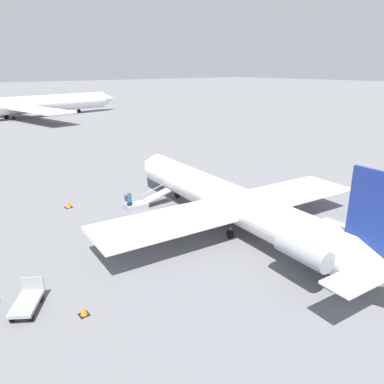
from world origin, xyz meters
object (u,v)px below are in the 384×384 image
object	(u,v)px
airplane_main	(233,203)
boarding_stairs	(141,204)
luggage_cart	(27,301)
airplane_far_left	(22,105)
passenger	(129,200)

from	to	relation	value
airplane_main	boarding_stairs	xyz separation A→B (m)	(7.68, 3.07, -1.64)
boarding_stairs	luggage_cart	bearing A→B (deg)	-137.69
airplane_far_left	luggage_cart	size ratio (longest dim) A/B	20.50
airplane_far_left	passenger	world-z (taller)	airplane_far_left
passenger	airplane_far_left	bearing A→B (deg)	87.17
boarding_stairs	passenger	distance (m)	1.28
airplane_main	airplane_far_left	distance (m)	73.68
passenger	boarding_stairs	bearing A→B (deg)	10.91
airplane_far_left	passenger	size ratio (longest dim) A/B	28.75
airplane_far_left	luggage_cart	xyz separation A→B (m)	(-74.21, 20.11, -2.50)
airplane_main	passenger	xyz separation A→B (m)	(7.58, 4.18, -1.01)
airplane_far_left	boarding_stairs	xyz separation A→B (m)	(-65.77, 8.76, -2.59)
boarding_stairs	passenger	bearing A→B (deg)	-169.09
passenger	luggage_cart	distance (m)	13.22
airplane_far_left	boarding_stairs	world-z (taller)	airplane_far_left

